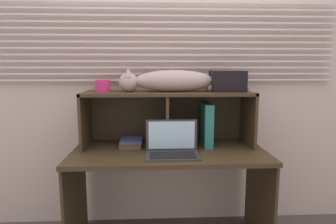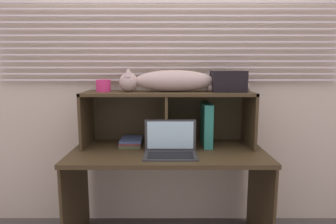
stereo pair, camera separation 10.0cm
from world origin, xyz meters
TOP-DOWN VIEW (x-y plane):
  - back_panel_with_blinds at (0.00, 0.55)m, footprint 4.40×0.08m
  - desk at (0.00, 0.19)m, footprint 1.35×0.64m
  - hutch_shelf_unit at (-0.00, 0.35)m, footprint 1.23×0.35m
  - cat at (0.01, 0.32)m, footprint 0.94×0.17m
  - laptop at (0.02, 0.08)m, footprint 0.35×0.22m
  - binder_upright at (0.29, 0.32)m, footprint 0.06×0.27m
  - book_stack at (-0.27, 0.32)m, footprint 0.16×0.22m
  - small_basket at (-0.47, 0.32)m, footprint 0.11×0.11m
  - storage_box at (0.44, 0.32)m, footprint 0.24×0.19m

SIDE VIEW (x-z plane):
  - desk at x=0.00m, z-range 0.21..0.92m
  - book_stack at x=-0.27m, z-range 0.71..0.76m
  - laptop at x=0.02m, z-range 0.64..0.87m
  - binder_upright at x=0.29m, z-range 0.71..1.02m
  - hutch_shelf_unit at x=0.00m, z-range 0.79..1.19m
  - small_basket at x=-0.47m, z-range 1.11..1.20m
  - storage_box at x=0.44m, z-range 1.11..1.26m
  - cat at x=0.01m, z-range 1.10..1.27m
  - back_panel_with_blinds at x=0.00m, z-range 0.01..2.51m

